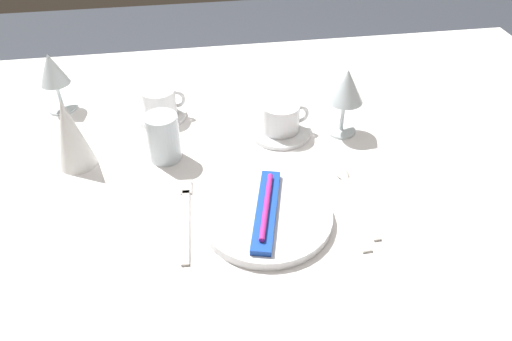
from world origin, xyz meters
TOP-DOWN VIEW (x-y plane):
  - ground_plane at (0.00, 0.00)m, footprint 6.00×6.00m
  - dining_table at (0.00, 0.00)m, footprint 1.80×1.11m
  - dinner_plate at (-0.01, -0.21)m, footprint 0.24×0.24m
  - toothbrush_package at (-0.01, -0.21)m, footprint 0.09×0.21m
  - fork_outer at (-0.16, -0.18)m, footprint 0.03×0.22m
  - dinner_knife at (0.14, -0.20)m, footprint 0.03×0.24m
  - spoon_soup at (0.17, -0.16)m, footprint 0.03×0.21m
  - saucer_left at (-0.20, 0.17)m, footprint 0.12×0.12m
  - coffee_cup_left at (-0.20, 0.17)m, footprint 0.10×0.08m
  - saucer_right at (0.07, 0.07)m, footprint 0.14×0.14m
  - coffee_cup_right at (0.07, 0.07)m, footprint 0.11×0.09m
  - wine_glass_centre at (-0.44, 0.25)m, footprint 0.07×0.07m
  - wine_glass_left at (0.21, 0.05)m, footprint 0.08×0.08m
  - drink_tumbler at (-0.19, 0.01)m, footprint 0.07×0.07m
  - napkin_folded at (-0.37, 0.02)m, footprint 0.08×0.08m

SIDE VIEW (x-z plane):
  - ground_plane at x=0.00m, z-range 0.00..0.00m
  - dining_table at x=0.00m, z-range 0.29..1.03m
  - fork_outer at x=-0.16m, z-range 0.74..0.74m
  - dinner_knife at x=0.14m, z-range 0.74..0.74m
  - spoon_soup at x=0.17m, z-range 0.74..0.75m
  - saucer_left at x=-0.20m, z-range 0.74..0.75m
  - saucer_right at x=0.07m, z-range 0.74..0.75m
  - dinner_plate at x=-0.01m, z-range 0.74..0.76m
  - toothbrush_package at x=-0.01m, z-range 0.75..0.78m
  - coffee_cup_left at x=-0.20m, z-range 0.75..0.81m
  - coffee_cup_right at x=0.07m, z-range 0.75..0.81m
  - drink_tumbler at x=-0.19m, z-range 0.73..0.84m
  - napkin_folded at x=-0.37m, z-range 0.74..0.90m
  - wine_glass_centre at x=-0.44m, z-range 0.77..0.91m
  - wine_glass_left at x=0.21m, z-range 0.77..0.93m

